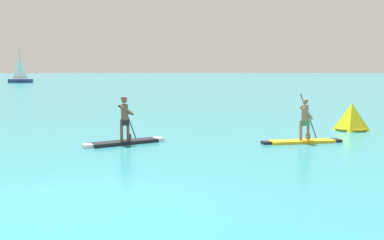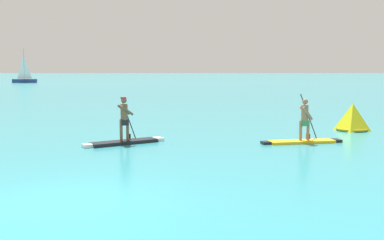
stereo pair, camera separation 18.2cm
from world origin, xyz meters
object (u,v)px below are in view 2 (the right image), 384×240
Objects in this scene: sailboat_left_horizon at (25,78)px; paddleboarder_far_right at (303,133)px; paddleboarder_mid_center at (125,134)px; race_marker_buoy at (352,119)px.

paddleboarder_far_right is at bearing 111.14° from sailboat_left_horizon.
paddleboarder_far_right is (6.69, -0.02, 0.01)m from paddleboarder_mid_center.
paddleboarder_mid_center is 10.37m from race_marker_buoy.
sailboat_left_horizon reaches higher than paddleboarder_far_right.
sailboat_left_horizon is (-32.87, 69.48, 0.42)m from paddleboarder_far_right.
paddleboarder_mid_center is 6.69m from paddleboarder_far_right.
race_marker_buoy is 75.37m from sailboat_left_horizon.
paddleboarder_mid_center is 0.47× the size of sailboat_left_horizon.
paddleboarder_mid_center is at bearing 171.00° from paddleboarder_far_right.
paddleboarder_mid_center is at bearing 106.48° from sailboat_left_horizon.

